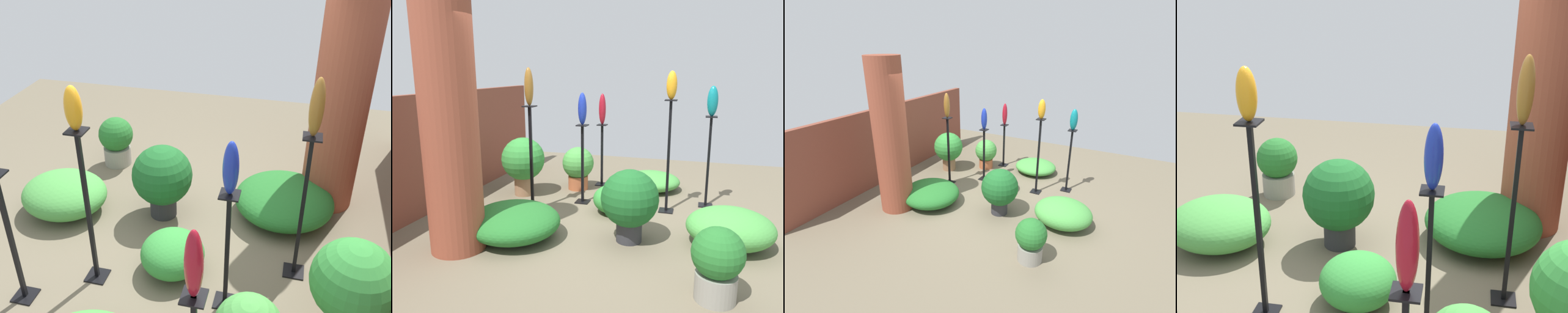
{
  "view_description": "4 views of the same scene",
  "coord_description": "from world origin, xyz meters",
  "views": [
    {
      "loc": [
        3.67,
        1.06,
        3.21
      ],
      "look_at": [
        -0.1,
        0.14,
        0.97
      ],
      "focal_mm": 42.0,
      "sensor_mm": 36.0,
      "label": 1
    },
    {
      "loc": [
        -4.48,
        -1.03,
        1.96
      ],
      "look_at": [
        0.19,
        0.37,
        0.85
      ],
      "focal_mm": 35.0,
      "sensor_mm": 36.0,
      "label": 2
    },
    {
      "loc": [
        -4.82,
        -2.34,
        3.04
      ],
      "look_at": [
        -0.25,
        0.16,
        0.99
      ],
      "focal_mm": 28.0,
      "sensor_mm": 36.0,
      "label": 3
    },
    {
      "loc": [
        4.03,
        0.82,
        2.73
      ],
      "look_at": [
        0.12,
        0.1,
        1.13
      ],
      "focal_mm": 50.0,
      "sensor_mm": 36.0,
      "label": 4
    }
  ],
  "objects": [
    {
      "name": "foliage_bed_center",
      "position": [
        0.48,
        0.05,
        0.2
      ],
      "size": [
        0.63,
        0.62,
        0.41
      ],
      "primitive_type": "ellipsoid",
      "color": "#338C38",
      "rests_on": "ground"
    },
    {
      "name": "pedestal_amber",
      "position": [
        0.75,
        -0.63,
        0.73
      ],
      "size": [
        0.2,
        0.2,
        1.58
      ],
      "color": "black",
      "rests_on": "ground"
    },
    {
      "name": "potted_plant_front_right",
      "position": [
        -1.31,
        -1.24,
        0.36
      ],
      "size": [
        0.46,
        0.46,
        0.67
      ],
      "color": "gray",
      "rests_on": "ground"
    },
    {
      "name": "pedestal_bronze",
      "position": [
        0.24,
        1.21,
        0.69
      ],
      "size": [
        0.2,
        0.2,
        1.49
      ],
      "color": "black",
      "rests_on": "ground"
    },
    {
      "name": "pedestal_ruby",
      "position": [
        1.73,
        0.57,
        0.48
      ],
      "size": [
        0.2,
        0.2,
        1.06
      ],
      "color": "black",
      "rests_on": "ground"
    },
    {
      "name": "pedestal_cobalt",
      "position": [
        0.77,
        0.62,
        0.54
      ],
      "size": [
        0.2,
        0.2,
        1.19
      ],
      "color": "black",
      "rests_on": "ground"
    },
    {
      "name": "pedestal_teal",
      "position": [
        1.13,
        -1.17,
        0.61
      ],
      "size": [
        0.2,
        0.2,
        1.33
      ],
      "color": "black",
      "rests_on": "ground"
    },
    {
      "name": "art_vase_amber",
      "position": [
        0.75,
        -0.63,
        1.77
      ],
      "size": [
        0.14,
        0.14,
        0.38
      ],
      "primitive_type": "ellipsoid",
      "color": "orange",
      "rests_on": "pedestal_amber"
    },
    {
      "name": "potted_plant_mid_left",
      "position": [
        1.39,
        0.9,
        0.4
      ],
      "size": [
        0.53,
        0.53,
        0.72
      ],
      "color": "#B25B38",
      "rests_on": "ground"
    },
    {
      "name": "brick_pillar",
      "position": [
        -1.09,
        1.5,
        1.39
      ],
      "size": [
        0.6,
        0.6,
        2.78
      ],
      "primitive_type": "cylinder",
      "color": "brown",
      "rests_on": "ground"
    },
    {
      "name": "ground_plane",
      "position": [
        0.0,
        0.0,
        0.0
      ],
      "size": [
        8.0,
        8.0,
        0.0
      ],
      "primitive_type": "plane",
      "color": "#6B604C"
    },
    {
      "name": "art_vase_teal",
      "position": [
        1.13,
        -1.17,
        1.54
      ],
      "size": [
        0.14,
        0.15,
        0.42
      ],
      "primitive_type": "ellipsoid",
      "color": "#0F727A",
      "rests_on": "pedestal_teal"
    },
    {
      "name": "art_vase_ruby",
      "position": [
        1.73,
        0.57,
        1.32
      ],
      "size": [
        0.13,
        0.12,
        0.52
      ],
      "primitive_type": "ellipsoid",
      "color": "maroon",
      "rests_on": "pedestal_ruby"
    },
    {
      "name": "potted_plant_near_pillar",
      "position": [
        -0.36,
        -0.3,
        0.5
      ],
      "size": [
        0.67,
        0.67,
        0.86
      ],
      "color": "#2D2D33",
      "rests_on": "ground"
    },
    {
      "name": "foliage_bed_west",
      "position": [
        -0.17,
        -1.42,
        0.22
      ],
      "size": [
        0.87,
        0.98,
        0.44
      ],
      "primitive_type": "ellipsoid",
      "color": "#479942",
      "rests_on": "ground"
    },
    {
      "name": "brick_wall_back",
      "position": [
        0.0,
        2.59,
        0.83
      ],
      "size": [
        5.6,
        0.12,
        1.65
      ],
      "primitive_type": "cube",
      "color": "brown",
      "rests_on": "ground"
    },
    {
      "name": "foliage_bed_rear",
      "position": [
        1.69,
        -0.29,
        0.15
      ],
      "size": [
        0.88,
        0.95,
        0.3
      ],
      "primitive_type": "ellipsoid",
      "color": "#479942",
      "rests_on": "ground"
    },
    {
      "name": "potted_plant_mid_right",
      "position": [
        0.86,
        1.64,
        0.55
      ],
      "size": [
        0.68,
        0.68,
        0.93
      ],
      "color": "#936B4C",
      "rests_on": "ground"
    },
    {
      "name": "art_vase_bronze",
      "position": [
        0.24,
        1.21,
        1.75
      ],
      "size": [
        0.13,
        0.12,
        0.51
      ],
      "primitive_type": "ellipsoid",
      "color": "brown",
      "rests_on": "pedestal_bronze"
    },
    {
      "name": "art_vase_cobalt",
      "position": [
        0.77,
        0.62,
        1.42
      ],
      "size": [
        0.13,
        0.13,
        0.46
      ],
      "primitive_type": "ellipsoid",
      "color": "#192D9E",
      "rests_on": "pedestal_cobalt"
    },
    {
      "name": "foliage_bed_east",
      "position": [
        -0.66,
        1.03,
        0.21
      ],
      "size": [
        1.09,
        1.11,
        0.41
      ],
      "primitive_type": "ellipsoid",
      "color": "#236B28",
      "rests_on": "ground"
    }
  ]
}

